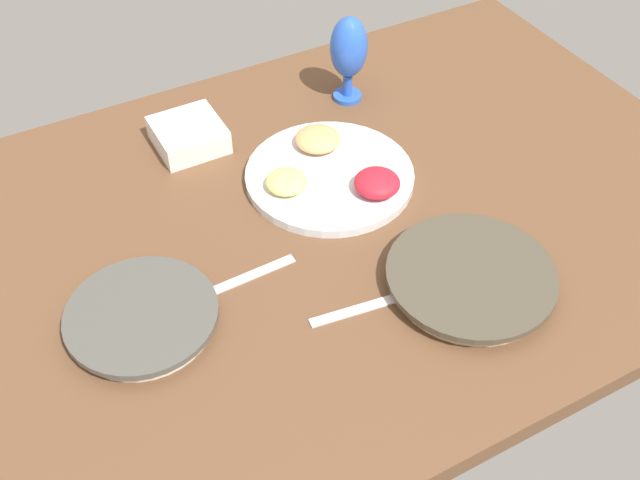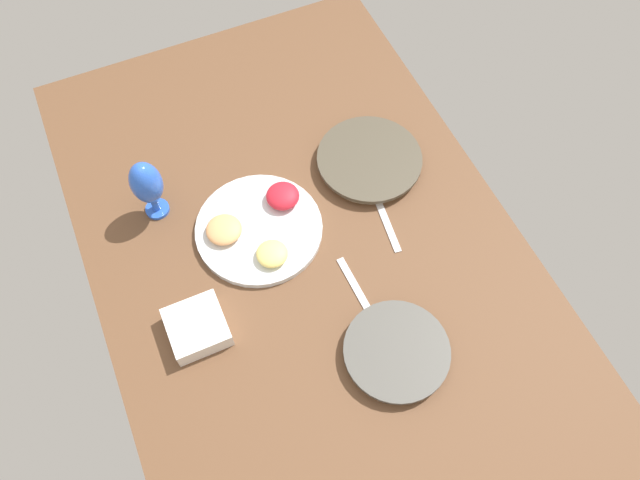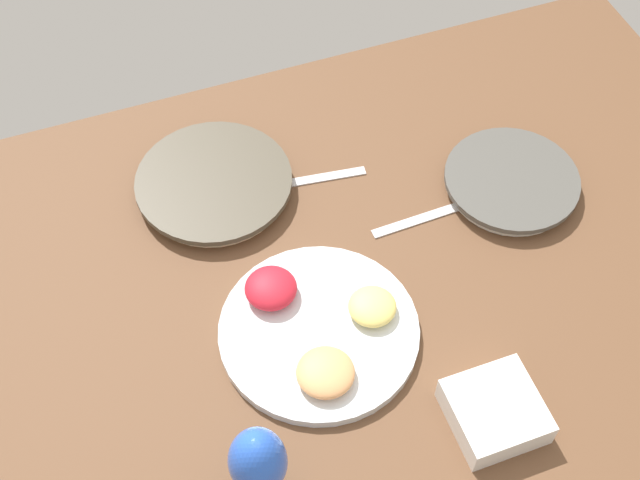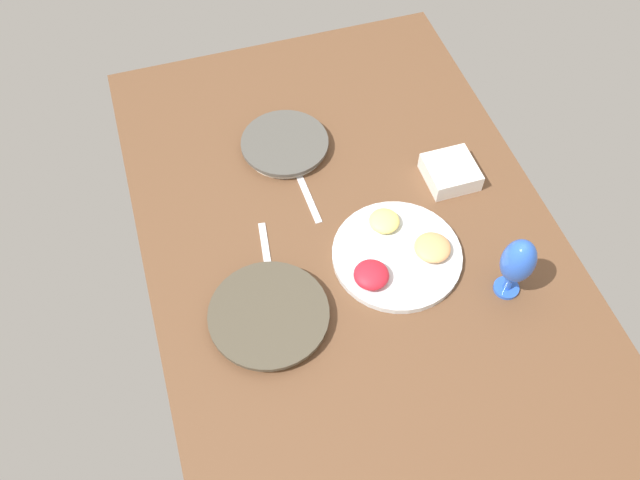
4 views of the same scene
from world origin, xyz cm
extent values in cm
cube|color=brown|center=(0.00, 0.00, -2.00)|extent=(160.00, 104.00, 4.00)
cylinder|color=beige|center=(-15.68, 26.00, 0.97)|extent=(26.02, 26.02, 1.95)
cylinder|color=#494233|center=(-15.68, 26.00, 2.53)|extent=(28.28, 28.28, 1.17)
cylinder|color=silver|center=(34.98, 8.11, 0.93)|extent=(22.41, 22.41, 1.85)
cylinder|color=#4E4C47|center=(34.98, 8.11, 2.41)|extent=(24.35, 24.35, 1.11)
cylinder|color=silver|center=(-8.20, -8.72, 0.90)|extent=(32.26, 32.26, 1.80)
ellipsoid|color=#F9E072|center=(0.95, -8.64, 3.27)|extent=(7.79, 7.79, 2.94)
ellipsoid|color=red|center=(-13.32, -0.40, 3.66)|extent=(8.56, 8.56, 3.71)
ellipsoid|color=#F2A566|center=(-10.17, -17.11, 3.31)|extent=(9.03, 9.03, 3.02)
ellipsoid|color=blue|center=(-24.68, -30.60, 12.48)|extent=(7.89, 7.89, 13.43)
cube|color=white|center=(11.41, -31.41, 2.52)|extent=(13.11, 13.11, 5.04)
cube|color=#F9E072|center=(11.41, -31.41, 4.14)|extent=(10.75, 10.75, 1.61)
cube|color=silver|center=(2.74, 22.02, 0.30)|extent=(18.08, 4.12, 0.60)
cube|color=silver|center=(16.46, 6.93, 0.30)|extent=(18.05, 2.40, 0.60)
camera|label=1|loc=(47.00, 89.46, 96.34)|focal=43.28mm
camera|label=2|loc=(70.30, -26.50, 137.07)|focal=34.87mm
camera|label=3|loc=(-31.26, -72.44, 119.25)|focal=47.53mm
camera|label=4|loc=(-89.36, 36.41, 139.51)|focal=37.53mm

